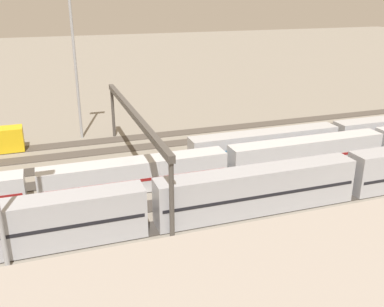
{
  "coord_description": "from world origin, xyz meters",
  "views": [
    {
      "loc": [
        23.94,
        53.59,
        23.09
      ],
      "look_at": [
        5.94,
        1.52,
        2.5
      ],
      "focal_mm": 40.81,
      "sensor_mm": 36.0,
      "label": 1
    }
  ],
  "objects": [
    {
      "name": "track_bed_3",
      "position": [
        0.0,
        0.0,
        0.06
      ],
      "size": [
        140.0,
        2.8,
        0.12
      ],
      "primitive_type": "cube",
      "color": "#3D3833",
      "rests_on": "ground_plane"
    },
    {
      "name": "light_mast_0",
      "position": [
        18.7,
        -18.06,
        17.32
      ],
      "size": [
        2.8,
        0.7,
        27.18
      ],
      "color": "#9EA0A5",
      "rests_on": "ground_plane"
    },
    {
      "name": "signal_gantry",
      "position": [
        13.41,
        0.0,
        7.65
      ],
      "size": [
        0.7,
        35.0,
        8.8
      ],
      "color": "#4C4742",
      "rests_on": "ground_plane"
    },
    {
      "name": "track_bed_6",
      "position": [
        0.0,
        15.0,
        0.06
      ],
      "size": [
        140.0,
        2.8,
        0.12
      ],
      "primitive_type": "cube",
      "color": "#3D3833",
      "rests_on": "ground_plane"
    },
    {
      "name": "track_bed_5",
      "position": [
        0.0,
        10.0,
        0.06
      ],
      "size": [
        140.0,
        2.8,
        0.12
      ],
      "primitive_type": "cube",
      "color": "#3D3833",
      "rests_on": "ground_plane"
    },
    {
      "name": "train_on_track_4",
      "position": [
        4.47,
        5.0,
        2.05
      ],
      "size": [
        139.0,
        3.06,
        4.4
      ],
      "color": "black",
      "rests_on": "ground_plane"
    },
    {
      "name": "track_bed_4",
      "position": [
        0.0,
        5.0,
        0.06
      ],
      "size": [
        140.0,
        2.8,
        0.12
      ],
      "primitive_type": "cube",
      "color": "#3D3833",
      "rests_on": "ground_plane"
    },
    {
      "name": "train_on_track_6",
      "position": [
        3.0,
        15.0,
        2.61
      ],
      "size": [
        119.8,
        3.06,
        5.0
      ],
      "color": "#A8AAB2",
      "rests_on": "ground_plane"
    },
    {
      "name": "track_bed_0",
      "position": [
        0.0,
        -15.0,
        0.06
      ],
      "size": [
        140.0,
        2.8,
        0.12
      ],
      "primitive_type": "cube",
      "color": "#4C443D",
      "rests_on": "ground_plane"
    },
    {
      "name": "track_bed_1",
      "position": [
        0.0,
        -10.0,
        0.06
      ],
      "size": [
        140.0,
        2.8,
        0.12
      ],
      "primitive_type": "cube",
      "color": "#4C443D",
      "rests_on": "ground_plane"
    },
    {
      "name": "train_on_track_3",
      "position": [
        -17.98,
        0.0,
        2.03
      ],
      "size": [
        47.2,
        3.06,
        3.8
      ],
      "color": "#B7BABF",
      "rests_on": "ground_plane"
    },
    {
      "name": "ground_plane",
      "position": [
        0.0,
        0.0,
        0.0
      ],
      "size": [
        400.0,
        400.0,
        0.0
      ],
      "primitive_type": "plane",
      "color": "gray"
    },
    {
      "name": "track_bed_2",
      "position": [
        0.0,
        -5.0,
        0.06
      ],
      "size": [
        140.0,
        2.8,
        0.12
      ],
      "primitive_type": "cube",
      "color": "#3D3833",
      "rests_on": "ground_plane"
    }
  ]
}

